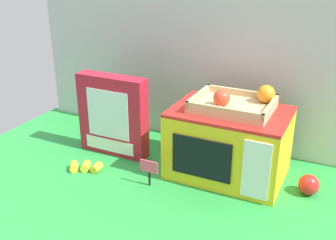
# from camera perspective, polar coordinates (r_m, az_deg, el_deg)

# --- Properties ---
(ground_plane) EXTENTS (1.70, 1.70, 0.00)m
(ground_plane) POSITION_cam_1_polar(r_m,az_deg,el_deg) (1.60, 1.44, -6.39)
(ground_plane) COLOR green
(ground_plane) RESTS_ON ground
(display_back_panel) EXTENTS (1.61, 0.03, 0.73)m
(display_back_panel) POSITION_cam_1_polar(r_m,az_deg,el_deg) (1.70, 5.42, 8.55)
(display_back_panel) COLOR #B7BABF
(display_back_panel) RESTS_ON ground
(toy_microwave) EXTENTS (0.41, 0.29, 0.26)m
(toy_microwave) POSITION_cam_1_polar(r_m,az_deg,el_deg) (1.50, 8.52, -3.22)
(toy_microwave) COLOR yellow
(toy_microwave) RESTS_ON ground
(food_groups_crate) EXTENTS (0.27, 0.22, 0.08)m
(food_groups_crate) POSITION_cam_1_polar(r_m,az_deg,el_deg) (1.45, 9.54, 2.29)
(food_groups_crate) COLOR tan
(food_groups_crate) RESTS_ON toy_microwave
(cookie_set_box) EXTENTS (0.29, 0.07, 0.33)m
(cookie_set_box) POSITION_cam_1_polar(r_m,az_deg,el_deg) (1.65, -7.78, 0.64)
(cookie_set_box) COLOR #B2192D
(cookie_set_box) RESTS_ON ground
(price_sign) EXTENTS (0.07, 0.01, 0.10)m
(price_sign) POSITION_cam_1_polar(r_m,az_deg,el_deg) (1.44, -2.68, -6.93)
(price_sign) COLOR black
(price_sign) RESTS_ON ground
(loose_toy_banana) EXTENTS (0.13, 0.08, 0.03)m
(loose_toy_banana) POSITION_cam_1_polar(r_m,az_deg,el_deg) (1.59, -11.54, -6.49)
(loose_toy_banana) COLOR yellow
(loose_toy_banana) RESTS_ON ground
(loose_toy_apple) EXTENTS (0.07, 0.07, 0.07)m
(loose_toy_apple) POSITION_cam_1_polar(r_m,az_deg,el_deg) (1.49, 19.19, -8.60)
(loose_toy_apple) COLOR red
(loose_toy_apple) RESTS_ON ground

